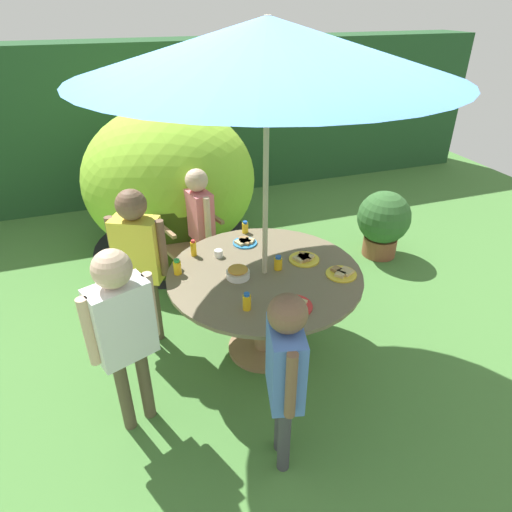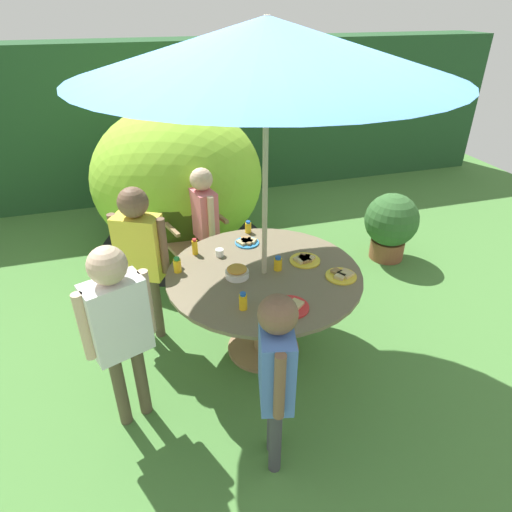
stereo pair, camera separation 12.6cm
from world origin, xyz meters
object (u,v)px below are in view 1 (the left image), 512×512
at_px(wooden_chair, 184,228).
at_px(plate_center_back, 304,258).
at_px(patio_umbrella, 267,48).
at_px(child_in_white_shirt, 122,322).
at_px(juice_bottle_near_left, 247,302).
at_px(juice_bottle_far_right, 278,263).
at_px(juice_bottle_center_front, 177,267).
at_px(garden_table, 264,292).
at_px(juice_bottle_mid_right, 193,248).
at_px(snack_bowl, 238,273).
at_px(cup_near, 219,253).
at_px(child_in_yellow_shirt, 138,250).
at_px(plate_back_edge, 294,306).
at_px(potted_plant, 383,221).
at_px(dome_tent, 170,181).
at_px(plate_mid_left, 341,273).
at_px(juice_bottle_far_left, 245,227).
at_px(child_in_blue_shirt, 285,364).
at_px(plate_near_right, 245,242).
at_px(child_in_pink_shirt, 199,215).

bearing_deg(wooden_chair, plate_center_back, -75.36).
bearing_deg(patio_umbrella, child_in_white_shirt, -159.53).
distance_m(wooden_chair, juice_bottle_near_left, 1.61).
xyz_separation_m(juice_bottle_far_right, juice_bottle_center_front, (-0.70, 0.18, 0.00)).
relative_size(garden_table, juice_bottle_mid_right, 10.70).
relative_size(garden_table, juice_bottle_near_left, 11.53).
relative_size(juice_bottle_center_front, juice_bottle_mid_right, 0.89).
height_order(snack_bowl, cup_near, snack_bowl).
xyz_separation_m(child_in_yellow_shirt, snack_bowl, (0.63, -0.44, -0.07)).
xyz_separation_m(snack_bowl, plate_back_edge, (0.23, -0.44, -0.03)).
distance_m(potted_plant, snack_bowl, 2.17).
bearing_deg(dome_tent, child_in_white_shirt, -103.42).
bearing_deg(plate_mid_left, dome_tent, 111.23).
height_order(garden_table, juice_bottle_near_left, juice_bottle_near_left).
bearing_deg(juice_bottle_far_left, plate_center_back, -64.33).
relative_size(juice_bottle_far_right, juice_bottle_center_front, 0.92).
distance_m(child_in_blue_shirt, plate_back_edge, 0.56).
height_order(garden_table, juice_bottle_far_right, juice_bottle_far_right).
xyz_separation_m(child_in_yellow_shirt, plate_back_edge, (0.86, -0.89, -0.10)).
xyz_separation_m(potted_plant, plate_back_edge, (-1.67, -1.44, 0.33)).
bearing_deg(plate_near_right, juice_bottle_near_left, -107.42).
height_order(garden_table, juice_bottle_center_front, juice_bottle_center_front).
distance_m(patio_umbrella, snack_bowl, 1.44).
relative_size(dome_tent, juice_bottle_mid_right, 14.50).
distance_m(patio_umbrella, dome_tent, 2.44).
distance_m(juice_bottle_near_left, juice_bottle_far_left, 1.05).
distance_m(patio_umbrella, plate_mid_left, 1.55).
bearing_deg(snack_bowl, child_in_blue_shirt, -92.11).
height_order(dome_tent, plate_back_edge, dome_tent).
xyz_separation_m(plate_back_edge, juice_bottle_far_left, (0.03, 1.08, 0.04)).
xyz_separation_m(juice_bottle_far_right, juice_bottle_mid_right, (-0.53, 0.40, 0.01)).
distance_m(dome_tent, snack_bowl, 1.95).
bearing_deg(plate_back_edge, plate_center_back, 58.79).
bearing_deg(child_in_yellow_shirt, child_in_pink_shirt, 73.95).
xyz_separation_m(wooden_chair, juice_bottle_far_right, (0.46, -1.21, 0.22)).
distance_m(child_in_white_shirt, juice_bottle_far_right, 1.18).
height_order(child_in_pink_shirt, snack_bowl, child_in_pink_shirt).
bearing_deg(juice_bottle_center_front, dome_tent, 81.77).
distance_m(patio_umbrella, child_in_white_shirt, 1.73).
xyz_separation_m(plate_mid_left, juice_bottle_mid_right, (-0.93, 0.62, 0.05)).
bearing_deg(plate_mid_left, child_in_pink_shirt, 120.35).
bearing_deg(juice_bottle_mid_right, patio_umbrella, -43.59).
height_order(wooden_chair, plate_back_edge, wooden_chair).
relative_size(potted_plant, juice_bottle_near_left, 5.91).
bearing_deg(child_in_blue_shirt, potted_plant, -30.99).
height_order(wooden_chair, juice_bottle_far_left, wooden_chair).
height_order(garden_table, plate_mid_left, plate_mid_left).
xyz_separation_m(garden_table, plate_mid_left, (0.50, -0.21, 0.18)).
xyz_separation_m(potted_plant, plate_near_right, (-1.70, -0.54, 0.34)).
height_order(potted_plant, plate_back_edge, plate_back_edge).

